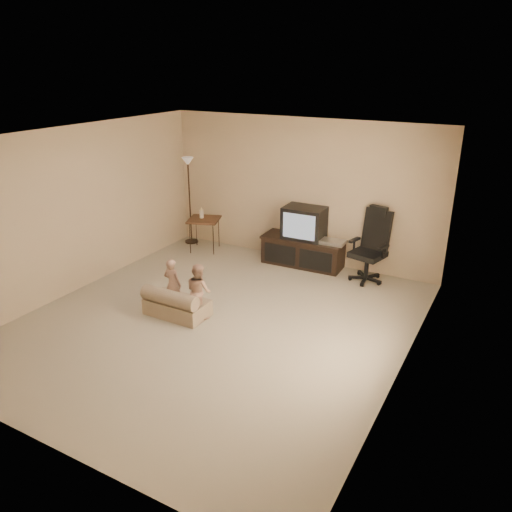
{
  "coord_description": "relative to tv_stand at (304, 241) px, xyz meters",
  "views": [
    {
      "loc": [
        3.41,
        -5.05,
        3.36
      ],
      "look_at": [
        0.3,
        0.6,
        0.83
      ],
      "focal_mm": 35.0,
      "sensor_mm": 36.0,
      "label": 1
    }
  ],
  "objects": [
    {
      "name": "floor",
      "position": [
        -0.2,
        -2.49,
        -0.44
      ],
      "size": [
        5.5,
        5.5,
        0.0
      ],
      "primitive_type": "plane",
      "color": "#B6AB91",
      "rests_on": "ground"
    },
    {
      "name": "room_shell",
      "position": [
        -0.2,
        -2.49,
        1.08
      ],
      "size": [
        5.5,
        5.5,
        5.5
      ],
      "color": "white",
      "rests_on": "floor"
    },
    {
      "name": "tv_stand",
      "position": [
        0.0,
        0.0,
        0.0
      ],
      "size": [
        1.48,
        0.59,
        1.05
      ],
      "rotation": [
        0.0,
        0.0,
        0.03
      ],
      "color": "black",
      "rests_on": "floor"
    },
    {
      "name": "office_chair",
      "position": [
        1.2,
        -0.07,
        0.0
      ],
      "size": [
        0.68,
        0.7,
        1.22
      ],
      "rotation": [
        0.0,
        0.0,
        -0.24
      ],
      "color": "black",
      "rests_on": "floor"
    },
    {
      "name": "side_table",
      "position": [
        -1.95,
        -0.21,
        0.16
      ],
      "size": [
        0.71,
        0.71,
        0.83
      ],
      "rotation": [
        0.0,
        0.0,
        0.35
      ],
      "color": "brown",
      "rests_on": "floor"
    },
    {
      "name": "floor_lamp",
      "position": [
        -2.42,
        0.02,
        0.79
      ],
      "size": [
        0.26,
        0.26,
        1.68
      ],
      "color": "black",
      "rests_on": "floor"
    },
    {
      "name": "child_sofa",
      "position": [
        -0.8,
        -2.61,
        -0.26
      ],
      "size": [
        0.89,
        0.51,
        0.43
      ],
      "rotation": [
        0.0,
        0.0,
        -0.01
      ],
      "color": "tan",
      "rests_on": "floor"
    },
    {
      "name": "toddler_left",
      "position": [
        -0.97,
        -2.44,
        -0.05
      ],
      "size": [
        0.28,
        0.21,
        0.77
      ],
      "primitive_type": "imported",
      "rotation": [
        0.0,
        0.0,
        3.15
      ],
      "color": "tan",
      "rests_on": "floor"
    },
    {
      "name": "toddler_right",
      "position": [
        -0.5,
        -2.45,
        -0.04
      ],
      "size": [
        0.43,
        0.33,
        0.79
      ],
      "primitive_type": "imported",
      "rotation": [
        0.0,
        0.0,
        2.78
      ],
      "color": "tan",
      "rests_on": "floor"
    }
  ]
}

